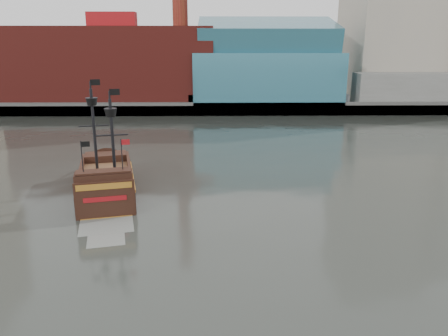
{
  "coord_description": "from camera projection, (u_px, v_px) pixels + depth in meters",
  "views": [
    {
      "loc": [
        -0.52,
        -23.56,
        13.98
      ],
      "look_at": [
        0.11,
        11.01,
        4.0
      ],
      "focal_mm": 35.0,
      "sensor_mm": 36.0,
      "label": 1
    }
  ],
  "objects": [
    {
      "name": "ground",
      "position": [
        225.0,
        281.0,
        26.52
      ],
      "size": [
        400.0,
        400.0,
        0.0
      ],
      "primitive_type": "plane",
      "color": "#252823",
      "rests_on": "ground"
    },
    {
      "name": "pirate_ship",
      "position": [
        106.0,
        184.0,
        41.25
      ],
      "size": [
        7.88,
        15.99,
        11.49
      ],
      "rotation": [
        0.0,
        0.0,
        0.23
      ],
      "color": "black",
      "rests_on": "ground"
    },
    {
      "name": "seawall",
      "position": [
        219.0,
        109.0,
        86.2
      ],
      "size": [
        220.0,
        1.0,
        2.6
      ],
      "primitive_type": "cube",
      "color": "#4C4C49",
      "rests_on": "ground"
    },
    {
      "name": "promenade_far",
      "position": [
        218.0,
        94.0,
        114.62
      ],
      "size": [
        220.0,
        60.0,
        2.0
      ],
      "primitive_type": "cube",
      "color": "slate",
      "rests_on": "ground"
    }
  ]
}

